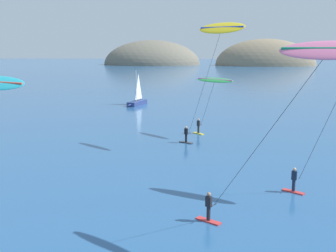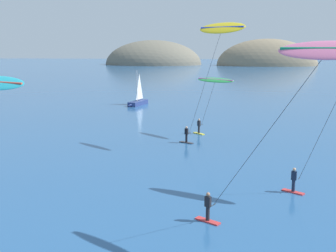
% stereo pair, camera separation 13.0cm
% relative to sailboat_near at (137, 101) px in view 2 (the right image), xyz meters
% --- Properties ---
extents(headland_island, '(106.33, 37.23, 25.95)m').
position_rel_sailboat_near_xyz_m(headland_island, '(3.90, 148.19, -0.64)').
color(headland_island, '#6B6656').
rests_on(headland_island, ground).
extents(sailboat_near, '(2.69, 5.93, 5.70)m').
position_rel_sailboat_near_xyz_m(sailboat_near, '(0.00, 0.00, 0.00)').
color(sailboat_near, navy).
rests_on(sailboat_near, ground).
extents(kitesurfer_green, '(4.58, 4.06, 6.39)m').
position_rel_sailboat_near_xyz_m(kitesurfer_green, '(12.50, -22.93, 4.88)').
color(kitesurfer_green, yellow).
rests_on(kitesurfer_green, ground).
extents(kitesurfer_yellow, '(6.40, 4.76, 11.80)m').
position_rel_sailboat_near_xyz_m(kitesurfer_yellow, '(12.92, -28.33, 9.77)').
color(kitesurfer_yellow, '#2D2D33').
rests_on(kitesurfer_yellow, ground).
extents(kitesurfer_pink, '(8.00, 5.27, 9.95)m').
position_rel_sailboat_near_xyz_m(kitesurfer_pink, '(16.95, -48.16, 7.96)').
color(kitesurfer_pink, red).
rests_on(kitesurfer_pink, ground).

